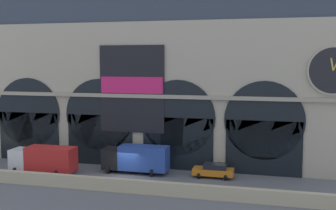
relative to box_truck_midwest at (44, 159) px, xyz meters
The scene contains 6 objects.
ground_plane 9.41m from the box_truck_midwest, ahead, with size 200.00×200.00×0.00m, color slate.
quay_parapet_wall 10.10m from the box_truck_midwest, 23.22° to the right, with size 90.00×0.70×1.27m, color #BCAD8C.
station_building 14.71m from the box_truck_midwest, 39.87° to the left, with size 50.59×4.65×20.89m.
box_truck_midwest is the anchor object (origin of this frame).
box_truck_center 10.35m from the box_truck_midwest, 16.90° to the left, with size 7.50×2.91×3.12m.
car_mideast 18.98m from the box_truck_midwest, 10.06° to the left, with size 4.40×2.22×1.55m.
Camera 1 is at (15.87, -42.29, 12.76)m, focal length 45.39 mm.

